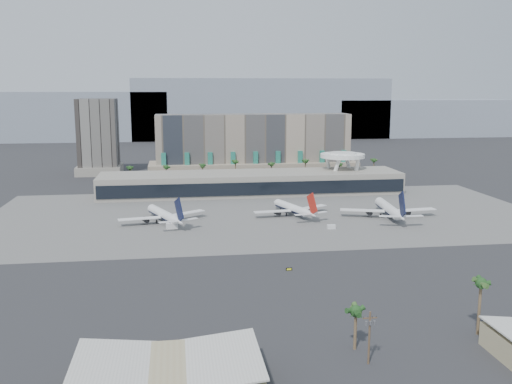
{
  "coord_description": "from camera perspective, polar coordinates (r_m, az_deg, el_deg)",
  "views": [
    {
      "loc": [
        -42.52,
        -206.66,
        59.17
      ],
      "look_at": [
        -7.32,
        40.0,
        13.63
      ],
      "focal_mm": 40.0,
      "sensor_mm": 36.0,
      "label": 1
    }
  ],
  "objects": [
    {
      "name": "hotel",
      "position": [
        387.0,
        -0.27,
        4.07
      ],
      "size": [
        140.0,
        30.0,
        42.0
      ],
      "color": "tan",
      "rests_on": "ground"
    },
    {
      "name": "terminal",
      "position": [
        323.66,
        -0.46,
        1.0
      ],
      "size": [
        170.0,
        32.5,
        14.5
      ],
      "color": "#9E988B",
      "rests_on": "ground"
    },
    {
      "name": "taxiway_sign",
      "position": [
        189.54,
        3.32,
        -7.7
      ],
      "size": [
        2.07,
        0.4,
        0.94
      ],
      "rotation": [
        0.0,
        0.0,
        0.04
      ],
      "color": "black",
      "rests_on": "ground"
    },
    {
      "name": "service_vehicle_b",
      "position": [
        245.42,
        7.53,
        -3.47
      ],
      "size": [
        3.6,
        2.2,
        1.79
      ],
      "primitive_type": "cube",
      "rotation": [
        0.0,
        0.0,
        -0.06
      ],
      "color": "silver",
      "rests_on": "ground"
    },
    {
      "name": "saucer_structure",
      "position": [
        339.53,
        8.65,
        3.35
      ],
      "size": [
        26.0,
        26.0,
        21.89
      ],
      "color": "white",
      "rests_on": "ground"
    },
    {
      "name": "service_vehicle_a",
      "position": [
        246.27,
        -8.42,
        -3.37
      ],
      "size": [
        5.14,
        3.05,
        2.37
      ],
      "primitive_type": "cube",
      "rotation": [
        0.0,
        0.0,
        0.15
      ],
      "color": "silver",
      "rests_on": "ground"
    },
    {
      "name": "office_tower",
      "position": [
        411.63,
        -15.47,
        4.94
      ],
      "size": [
        30.0,
        30.0,
        52.0
      ],
      "color": "black",
      "rests_on": "ground"
    },
    {
      "name": "airliner_right",
      "position": [
        270.8,
        13.16,
        -1.66
      ],
      "size": [
        45.07,
        46.57,
        16.08
      ],
      "rotation": [
        0.0,
        0.0,
        -0.1
      ],
      "color": "white",
      "rests_on": "ground"
    },
    {
      "name": "mountain_ridge",
      "position": [
        680.94,
        -2.2,
        7.89
      ],
      "size": [
        680.0,
        60.0,
        70.0
      ],
      "color": "gray",
      "rests_on": "ground"
    },
    {
      "name": "near_palm_b",
      "position": [
        149.05,
        21.55,
        -9.01
      ],
      "size": [
        6.0,
        6.0,
        14.49
      ],
      "color": "brown",
      "rests_on": "ground"
    },
    {
      "name": "airliner_left",
      "position": [
        256.83,
        -9.19,
        -2.26
      ],
      "size": [
        38.65,
        39.86,
        14.55
      ],
      "rotation": [
        0.0,
        0.0,
        0.39
      ],
      "color": "white",
      "rests_on": "ground"
    },
    {
      "name": "near_palm_a",
      "position": [
        134.67,
        9.94,
        -12.21
      ],
      "size": [
        6.0,
        6.0,
        10.65
      ],
      "color": "brown",
      "rests_on": "ground"
    },
    {
      "name": "apron_pad",
      "position": [
        271.61,
        1.08,
        -2.22
      ],
      "size": [
        260.0,
        130.0,
        0.06
      ],
      "primitive_type": "cube",
      "color": "#5B5B59",
      "rests_on": "ground"
    },
    {
      "name": "ground",
      "position": [
        219.13,
        3.39,
        -5.33
      ],
      "size": [
        900.0,
        900.0,
        0.0
      ],
      "primitive_type": "plane",
      "color": "#232326",
      "rests_on": "ground"
    },
    {
      "name": "hangar_left",
      "position": [
        118.72,
        -8.78,
        -17.9
      ],
      "size": [
        36.65,
        22.6,
        7.55
      ],
      "color": "tan",
      "rests_on": "ground"
    },
    {
      "name": "airliner_centre",
      "position": [
        268.32,
        3.72,
        -1.64
      ],
      "size": [
        37.34,
        38.63,
        13.81
      ],
      "rotation": [
        0.0,
        0.0,
        0.32
      ],
      "color": "white",
      "rests_on": "ground"
    },
    {
      "name": "utility_pole",
      "position": [
        128.75,
        11.29,
        -13.69
      ],
      "size": [
        3.2,
        0.85,
        12.0
      ],
      "color": "#4C3826",
      "rests_on": "ground"
    },
    {
      "name": "palm_row",
      "position": [
        358.45,
        -0.11,
        2.55
      ],
      "size": [
        157.8,
        2.8,
        13.1
      ],
      "color": "brown",
      "rests_on": "ground"
    }
  ]
}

